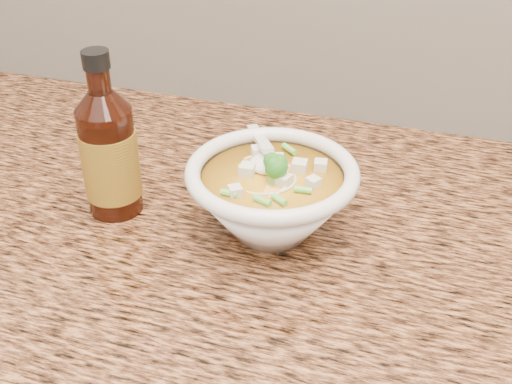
% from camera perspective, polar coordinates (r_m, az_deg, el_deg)
% --- Properties ---
extents(counter_slab, '(4.00, 0.68, 0.04)m').
position_cam_1_polar(counter_slab, '(0.82, 12.84, -5.46)').
color(counter_slab, '#A96B3E').
rests_on(counter_slab, cabinet).
extents(soup_bowl, '(0.21, 0.22, 0.12)m').
position_cam_1_polar(soup_bowl, '(0.77, 1.42, -0.53)').
color(soup_bowl, white).
rests_on(soup_bowl, counter_slab).
extents(hot_sauce_bottle, '(0.08, 0.08, 0.22)m').
position_cam_1_polar(hot_sauce_bottle, '(0.82, -12.91, 3.30)').
color(hot_sauce_bottle, '#3C1208').
rests_on(hot_sauce_bottle, counter_slab).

